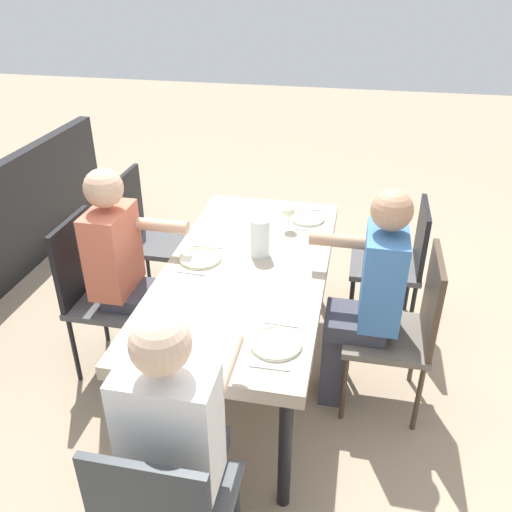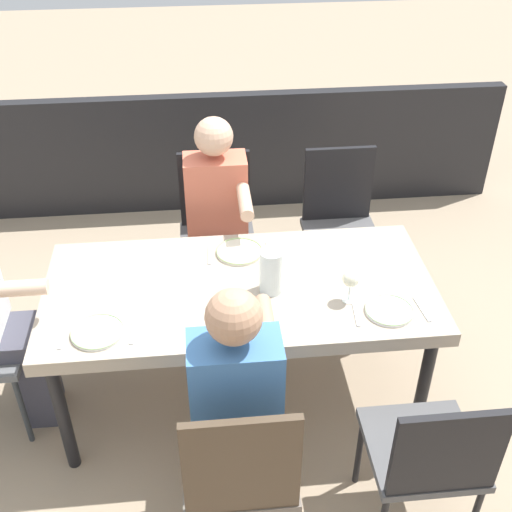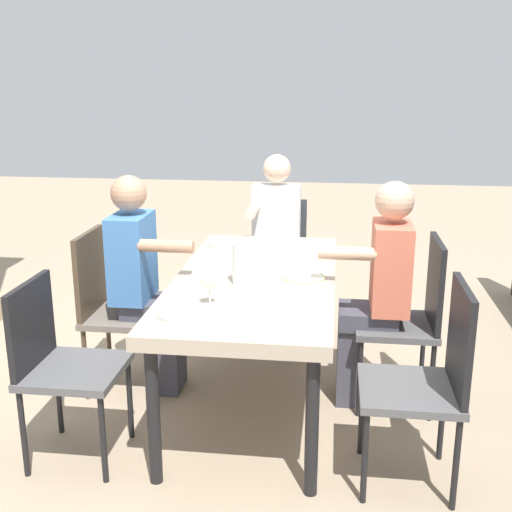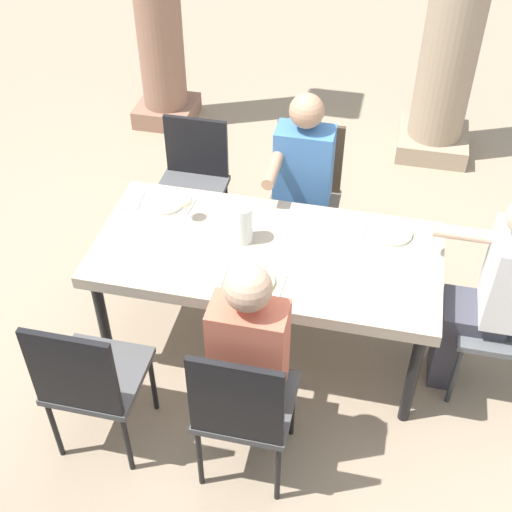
{
  "view_description": "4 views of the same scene",
  "coord_description": "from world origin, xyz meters",
  "px_view_note": "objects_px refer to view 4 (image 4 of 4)",
  "views": [
    {
      "loc": [
        2.44,
        0.55,
        2.22
      ],
      "look_at": [
        -0.04,
        0.05,
        0.79
      ],
      "focal_mm": 37.68,
      "sensor_mm": 36.0,
      "label": 1
    },
    {
      "loc": [
        0.16,
        2.36,
        2.6
      ],
      "look_at": [
        -0.09,
        -0.08,
        0.85
      ],
      "focal_mm": 45.02,
      "sensor_mm": 36.0,
      "label": 2
    },
    {
      "loc": [
        -3.29,
        -0.42,
        1.78
      ],
      "look_at": [
        -0.02,
        -0.01,
        0.86
      ],
      "focal_mm": 44.58,
      "sensor_mm": 36.0,
      "label": 3
    },
    {
      "loc": [
        0.55,
        -2.7,
        3.13
      ],
      "look_at": [
        -0.04,
        -0.1,
        0.77
      ],
      "focal_mm": 48.66,
      "sensor_mm": 36.0,
      "label": 4
    }
  ],
  "objects_px": {
    "plate_0": "(165,203)",
    "diner_man_white": "(300,189)",
    "dining_table": "(267,258)",
    "diner_guest_third": "(251,354)",
    "chair_mid_north": "(305,190)",
    "chair_west_north": "(193,178)",
    "diner_woman_green": "(489,291)",
    "water_pitcher": "(242,225)",
    "chair_west_south": "(89,378)",
    "plate_1": "(252,281)",
    "plate_2": "(391,233)",
    "chair_mid_south": "(243,405)",
    "wine_glass_0": "(186,202)"
  },
  "relations": [
    {
      "from": "chair_west_north",
      "to": "diner_guest_third",
      "type": "distance_m",
      "value": 1.7
    },
    {
      "from": "plate_0",
      "to": "water_pitcher",
      "type": "distance_m",
      "value": 0.55
    },
    {
      "from": "diner_woman_green",
      "to": "diner_guest_third",
      "type": "height_order",
      "value": "diner_guest_third"
    },
    {
      "from": "chair_mid_north",
      "to": "diner_guest_third",
      "type": "relative_size",
      "value": 0.74
    },
    {
      "from": "chair_mid_north",
      "to": "water_pitcher",
      "type": "xyz_separation_m",
      "value": [
        -0.21,
        -0.81,
        0.31
      ]
    },
    {
      "from": "chair_mid_south",
      "to": "diner_woman_green",
      "type": "height_order",
      "value": "diner_woman_green"
    },
    {
      "from": "dining_table",
      "to": "plate_0",
      "type": "distance_m",
      "value": 0.7
    },
    {
      "from": "diner_woman_green",
      "to": "plate_2",
      "type": "bearing_deg",
      "value": 152.92
    },
    {
      "from": "chair_mid_north",
      "to": "dining_table",
      "type": "bearing_deg",
      "value": -94.74
    },
    {
      "from": "plate_0",
      "to": "diner_man_white",
      "type": "bearing_deg",
      "value": 28.95
    },
    {
      "from": "dining_table",
      "to": "chair_west_south",
      "type": "bearing_deg",
      "value": -128.17
    },
    {
      "from": "diner_guest_third",
      "to": "water_pitcher",
      "type": "xyz_separation_m",
      "value": [
        -0.21,
        0.71,
        0.16
      ]
    },
    {
      "from": "dining_table",
      "to": "chair_west_north",
      "type": "distance_m",
      "value": 1.1
    },
    {
      "from": "chair_west_south",
      "to": "plate_0",
      "type": "distance_m",
      "value": 1.14
    },
    {
      "from": "chair_west_south",
      "to": "diner_woman_green",
      "type": "distance_m",
      "value": 2.02
    },
    {
      "from": "diner_woman_green",
      "to": "plate_0",
      "type": "height_order",
      "value": "diner_woman_green"
    },
    {
      "from": "diner_man_white",
      "to": "water_pitcher",
      "type": "distance_m",
      "value": 0.66
    },
    {
      "from": "diner_woman_green",
      "to": "plate_2",
      "type": "relative_size",
      "value": 5.57
    },
    {
      "from": "plate_2",
      "to": "water_pitcher",
      "type": "height_order",
      "value": "water_pitcher"
    },
    {
      "from": "chair_mid_north",
      "to": "plate_1",
      "type": "xyz_separation_m",
      "value": [
        -0.09,
        -1.12,
        0.22
      ]
    },
    {
      "from": "diner_guest_third",
      "to": "plate_2",
      "type": "relative_size",
      "value": 5.57
    },
    {
      "from": "chair_mid_north",
      "to": "plate_0",
      "type": "height_order",
      "value": "chair_mid_north"
    },
    {
      "from": "chair_mid_south",
      "to": "wine_glass_0",
      "type": "bearing_deg",
      "value": 118.71
    },
    {
      "from": "water_pitcher",
      "to": "wine_glass_0",
      "type": "bearing_deg",
      "value": 162.5
    },
    {
      "from": "plate_0",
      "to": "plate_1",
      "type": "height_order",
      "value": "same"
    },
    {
      "from": "plate_0",
      "to": "water_pitcher",
      "type": "relative_size",
      "value": 1.0
    },
    {
      "from": "chair_west_north",
      "to": "chair_mid_south",
      "type": "relative_size",
      "value": 0.92
    },
    {
      "from": "chair_west_north",
      "to": "chair_mid_north",
      "type": "xyz_separation_m",
      "value": [
        0.75,
        0.01,
        0.02
      ]
    },
    {
      "from": "chair_mid_north",
      "to": "diner_man_white",
      "type": "height_order",
      "value": "diner_man_white"
    },
    {
      "from": "plate_1",
      "to": "plate_2",
      "type": "bearing_deg",
      "value": 39.41
    },
    {
      "from": "chair_mid_south",
      "to": "plate_0",
      "type": "relative_size",
      "value": 4.41
    },
    {
      "from": "diner_woman_green",
      "to": "plate_1",
      "type": "distance_m",
      "value": 1.2
    },
    {
      "from": "dining_table",
      "to": "diner_guest_third",
      "type": "bearing_deg",
      "value": -84.15
    },
    {
      "from": "chair_west_north",
      "to": "diner_woman_green",
      "type": "bearing_deg",
      "value": -24.92
    },
    {
      "from": "plate_0",
      "to": "plate_2",
      "type": "xyz_separation_m",
      "value": [
        1.27,
        0.01,
        -0.0
      ]
    },
    {
      "from": "diner_man_white",
      "to": "diner_woman_green",
      "type": "bearing_deg",
      "value": -30.95
    },
    {
      "from": "plate_1",
      "to": "plate_2",
      "type": "distance_m",
      "value": 0.84
    },
    {
      "from": "dining_table",
      "to": "chair_west_north",
      "type": "xyz_separation_m",
      "value": [
        -0.67,
        0.85,
        -0.16
      ]
    },
    {
      "from": "chair_mid_south",
      "to": "wine_glass_0",
      "type": "height_order",
      "value": "chair_mid_south"
    },
    {
      "from": "diner_guest_third",
      "to": "water_pitcher",
      "type": "height_order",
      "value": "diner_guest_third"
    },
    {
      "from": "diner_guest_third",
      "to": "plate_1",
      "type": "relative_size",
      "value": 5.42
    },
    {
      "from": "dining_table",
      "to": "chair_west_south",
      "type": "xyz_separation_m",
      "value": [
        -0.67,
        -0.86,
        -0.14
      ]
    },
    {
      "from": "chair_west_north",
      "to": "diner_woman_green",
      "type": "distance_m",
      "value": 2.02
    },
    {
      "from": "chair_mid_north",
      "to": "diner_guest_third",
      "type": "xyz_separation_m",
      "value": [
        -0.0,
        -1.52,
        0.15
      ]
    },
    {
      "from": "diner_man_white",
      "to": "water_pitcher",
      "type": "bearing_deg",
      "value": -109.24
    },
    {
      "from": "diner_woman_green",
      "to": "diner_man_white",
      "type": "relative_size",
      "value": 1.0
    },
    {
      "from": "chair_west_south",
      "to": "diner_guest_third",
      "type": "xyz_separation_m",
      "value": [
        0.74,
        0.19,
        0.15
      ]
    },
    {
      "from": "plate_0",
      "to": "wine_glass_0",
      "type": "bearing_deg",
      "value": -31.74
    },
    {
      "from": "chair_mid_north",
      "to": "water_pitcher",
      "type": "bearing_deg",
      "value": -104.78
    },
    {
      "from": "chair_west_north",
      "to": "plate_0",
      "type": "bearing_deg",
      "value": -87.28
    }
  ]
}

